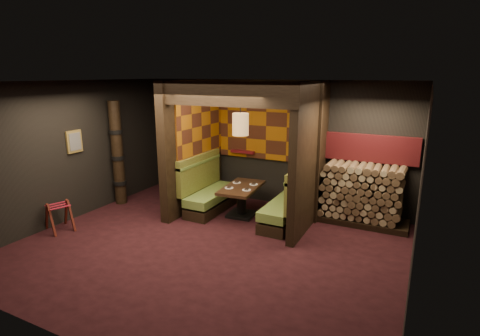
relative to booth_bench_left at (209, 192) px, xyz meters
name	(u,v)px	position (x,y,z in m)	size (l,w,h in m)	color
floor	(207,248)	(0.96, -1.65, -0.41)	(6.50, 5.50, 0.02)	black
ceiling	(203,81)	(0.96, -1.65, 2.46)	(6.50, 5.50, 0.02)	black
wall_back	(268,143)	(0.96, 1.11, 1.02)	(6.50, 0.02, 2.85)	black
wall_front	(65,228)	(0.96, -4.41, 1.02)	(6.50, 0.02, 2.85)	black
wall_left	(70,152)	(-2.30, -1.65, 1.02)	(0.02, 5.50, 2.85)	black
wall_right	(420,197)	(4.22, -1.65, 1.02)	(0.02, 5.50, 2.85)	black
partition_left	(193,146)	(-0.39, 0.00, 1.02)	(0.20, 2.20, 2.85)	black
partition_right	(310,157)	(2.26, 0.05, 1.02)	(0.15, 2.10, 2.85)	black
header_beam	(224,94)	(0.94, -0.95, 2.23)	(2.85, 0.18, 0.44)	black
tapa_back_panel	(267,126)	(0.94, 1.06, 1.42)	(2.40, 0.06, 1.55)	#92500A
tapa_side_panel	(201,126)	(-0.27, 0.17, 1.45)	(0.04, 1.85, 1.45)	#92500A
lacquer_shelf	(243,152)	(0.36, 1.00, 0.78)	(0.60, 0.12, 0.07)	#570E14
booth_bench_left	(209,192)	(0.00, 0.00, 0.00)	(0.68, 1.60, 1.14)	black
booth_bench_right	(289,205)	(1.89, 0.00, 0.00)	(0.68, 1.60, 1.14)	black
dining_table	(242,197)	(0.83, -0.02, 0.03)	(0.78, 1.30, 0.66)	black
place_settings	(242,186)	(0.83, -0.02, 0.27)	(0.61, 0.64, 0.03)	white
pendant_lamp	(241,124)	(0.83, -0.07, 1.58)	(0.33, 0.33, 1.09)	olive
framed_picture	(74,142)	(-2.25, -1.55, 1.22)	(0.05, 0.36, 0.46)	olive
luggage_rack	(59,215)	(-2.01, -2.29, -0.09)	(0.67, 0.57, 0.62)	#43120B
totem_column	(118,154)	(-2.09, -0.55, 0.79)	(0.31, 0.31, 2.40)	black
firewood_stack	(365,195)	(3.25, 0.70, 0.21)	(1.73, 0.70, 1.22)	black
mosaic_header	(371,149)	(3.25, 1.03, 1.10)	(1.83, 0.10, 0.56)	maroon
bay_front_post	(318,155)	(2.35, 0.31, 1.02)	(0.08, 0.08, 2.85)	black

